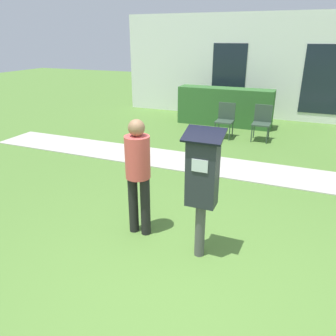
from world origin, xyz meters
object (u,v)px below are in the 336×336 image
(parking_meter, at_px, (202,179))
(person_standing, at_px, (138,169))
(outdoor_chair_left, at_px, (225,117))
(outdoor_chair_middle, at_px, (262,120))

(parking_meter, distance_m, person_standing, 0.92)
(outdoor_chair_left, relative_size, outdoor_chair_middle, 1.00)
(person_standing, height_order, outdoor_chair_middle, person_standing)
(person_standing, distance_m, outdoor_chair_left, 4.98)
(outdoor_chair_middle, bearing_deg, parking_meter, -112.63)
(person_standing, bearing_deg, outdoor_chair_middle, 80.99)
(person_standing, xyz_separation_m, outdoor_chair_left, (0.01, 4.96, -0.40))
(parking_meter, bearing_deg, outdoor_chair_middle, 89.67)
(parking_meter, distance_m, outdoor_chair_left, 5.24)
(parking_meter, xyz_separation_m, person_standing, (-0.90, 0.18, -0.09))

